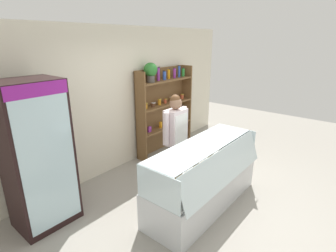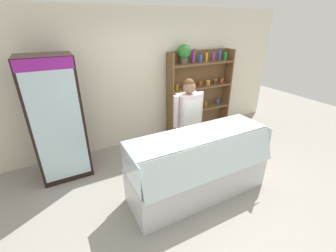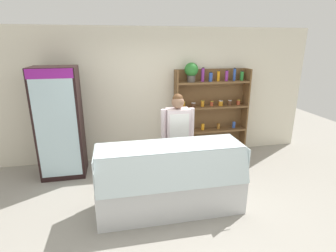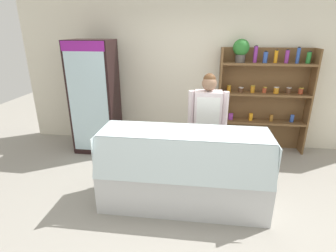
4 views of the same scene
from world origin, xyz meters
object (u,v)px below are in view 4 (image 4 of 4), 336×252
(shelving_unit, at_px, (260,90))
(deli_display_case, at_px, (183,182))
(drinks_fridge, at_px, (95,98))
(shop_clerk, at_px, (207,119))

(shelving_unit, distance_m, deli_display_case, 2.39)
(drinks_fridge, xyz_separation_m, shop_clerk, (2.01, -0.73, -0.07))
(shelving_unit, bearing_deg, shop_clerk, -130.47)
(drinks_fridge, relative_size, shelving_unit, 0.99)
(deli_display_case, xyz_separation_m, shop_clerk, (0.29, 0.77, 0.62))
(drinks_fridge, relative_size, deli_display_case, 0.96)
(deli_display_case, bearing_deg, shelving_unit, 56.55)
(drinks_fridge, height_order, deli_display_case, drinks_fridge)
(shelving_unit, bearing_deg, deli_display_case, -123.45)
(drinks_fridge, height_order, shelving_unit, shelving_unit)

